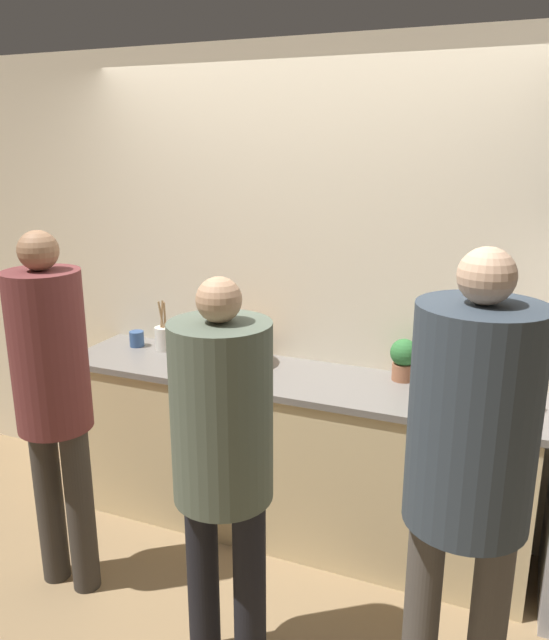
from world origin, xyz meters
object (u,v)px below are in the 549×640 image
(person_center, at_px, (223,446))
(fruit_bowl, at_px, (238,355))
(bottle_dark, at_px, (464,370))
(person_right, at_px, (470,453))
(potted_plant, at_px, (404,358))
(utensil_crock, at_px, (164,337))
(bottle_red, at_px, (525,394))
(person_left, at_px, (52,387))
(cup_blue, at_px, (137,339))

(person_center, xyz_separation_m, fruit_bowl, (-0.44, 1.04, -0.03))
(person_center, relative_size, fruit_bowl, 4.43)
(person_center, height_order, bottle_dark, person_center)
(person_right, xyz_separation_m, potted_plant, (-0.43, 1.06, -0.07))
(utensil_crock, height_order, bottle_red, utensil_crock)
(person_left, distance_m, bottle_red, 2.13)
(person_right, bearing_deg, fruit_bowl, 143.61)
(fruit_bowl, height_order, cup_blue, fruit_bowl)
(person_left, bearing_deg, potted_plant, 35.29)
(fruit_bowl, height_order, utensil_crock, utensil_crock)
(fruit_bowl, distance_m, utensil_crock, 0.50)
(person_left, relative_size, bottle_dark, 7.35)
(cup_blue, relative_size, potted_plant, 0.42)
(fruit_bowl, xyz_separation_m, potted_plant, (0.89, 0.10, 0.07))
(fruit_bowl, distance_m, potted_plant, 0.90)
(person_right, bearing_deg, bottle_dark, 96.73)
(cup_blue, bearing_deg, person_left, -78.43)
(person_left, bearing_deg, bottle_red, 22.01)
(person_left, bearing_deg, fruit_bowl, 60.53)
(person_center, height_order, bottle_red, person_center)
(person_right, distance_m, bottle_dark, 1.09)
(bottle_dark, bearing_deg, cup_blue, -177.82)
(person_left, xyz_separation_m, bottle_dark, (1.69, 1.00, -0.02))
(person_right, bearing_deg, bottle_red, 79.76)
(person_left, xyz_separation_m, cup_blue, (-0.19, 0.92, -0.06))
(utensil_crock, distance_m, potted_plant, 1.39)
(person_right, xyz_separation_m, fruit_bowl, (-1.31, 0.97, -0.14))
(person_left, relative_size, fruit_bowl, 4.68)
(bottle_dark, distance_m, cup_blue, 1.88)
(utensil_crock, xyz_separation_m, bottle_red, (1.97, -0.13, 0.01))
(utensil_crock, distance_m, cup_blue, 0.19)
(person_left, distance_m, potted_plant, 1.70)
(fruit_bowl, xyz_separation_m, cup_blue, (-0.69, 0.04, -0.00))
(bottle_red, bearing_deg, utensil_crock, 176.20)
(fruit_bowl, xyz_separation_m, bottle_dark, (1.19, 0.11, 0.04))
(person_left, bearing_deg, bottle_dark, 30.54)
(person_right, height_order, fruit_bowl, person_right)
(bottle_red, relative_size, potted_plant, 1.02)
(person_right, height_order, utensil_crock, person_right)
(utensil_crock, bearing_deg, bottle_red, -3.80)
(bottle_red, xyz_separation_m, potted_plant, (-0.58, 0.19, 0.03))
(fruit_bowl, relative_size, cup_blue, 4.04)
(potted_plant, bearing_deg, utensil_crock, -177.74)
(bottle_red, xyz_separation_m, cup_blue, (-2.16, 0.13, -0.04))
(person_left, bearing_deg, utensil_crock, 90.07)
(person_right, bearing_deg, person_left, 177.44)
(cup_blue, bearing_deg, bottle_red, -3.36)
(person_center, bearing_deg, fruit_bowl, 112.80)
(bottle_red, bearing_deg, bottle_dark, 145.27)
(person_right, height_order, cup_blue, person_right)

